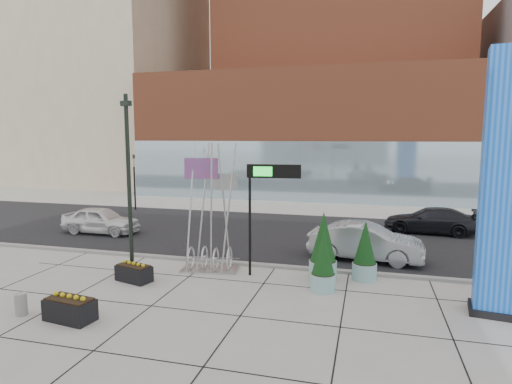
% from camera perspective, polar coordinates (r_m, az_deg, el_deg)
% --- Properties ---
extents(ground, '(160.00, 160.00, 0.00)m').
position_cam_1_polar(ground, '(14.73, -4.79, -14.24)').
color(ground, '#9E9991').
rests_on(ground, ground).
extents(street_asphalt, '(80.00, 12.00, 0.02)m').
position_cam_1_polar(street_asphalt, '(23.96, 3.31, -5.62)').
color(street_asphalt, black).
rests_on(street_asphalt, ground).
extents(curb_edge, '(80.00, 0.30, 0.12)m').
position_cam_1_polar(curb_edge, '(18.31, -0.52, -9.61)').
color(curb_edge, gray).
rests_on(curb_edge, ground).
extents(tower_podium, '(34.00, 10.00, 11.00)m').
position_cam_1_polar(tower_podium, '(40.03, 9.73, 7.48)').
color(tower_podium, brown).
rests_on(tower_podium, ground).
extents(tower_glass_front, '(34.00, 0.60, 5.00)m').
position_cam_1_polar(tower_glass_front, '(35.38, 8.92, 2.64)').
color(tower_glass_front, '#8CA5B2').
rests_on(tower_glass_front, ground).
extents(building_beige_left, '(18.00, 20.00, 34.00)m').
position_cam_1_polar(building_beige_left, '(57.18, -18.96, 18.78)').
color(building_beige_left, tan).
rests_on(building_beige_left, ground).
extents(lamp_post, '(0.48, 0.38, 6.99)m').
position_cam_1_polar(lamp_post, '(17.02, -16.48, -1.55)').
color(lamp_post, black).
rests_on(lamp_post, ground).
extents(public_art_sculpture, '(2.41, 1.40, 5.20)m').
position_cam_1_polar(public_art_sculpture, '(17.49, -6.12, -6.04)').
color(public_art_sculpture, silver).
rests_on(public_art_sculpture, ground).
extents(concrete_bollard, '(0.35, 0.35, 0.68)m').
position_cam_1_polar(concrete_bollard, '(15.30, -28.83, -12.97)').
color(concrete_bollard, gray).
rests_on(concrete_bollard, ground).
extents(overhead_street_sign, '(2.07, 0.40, 4.37)m').
position_cam_1_polar(overhead_street_sign, '(16.18, 1.71, 1.49)').
color(overhead_street_sign, black).
rests_on(overhead_street_sign, ground).
extents(round_planter_east, '(0.92, 0.92, 2.31)m').
position_cam_1_polar(round_planter_east, '(16.84, 14.32, -7.73)').
color(round_planter_east, '#89B7B8').
rests_on(round_planter_east, ground).
extents(round_planter_mid, '(0.89, 0.89, 2.22)m').
position_cam_1_polar(round_planter_mid, '(15.38, 8.95, -9.21)').
color(round_planter_mid, '#89B7B8').
rests_on(round_planter_mid, ground).
extents(round_planter_west, '(1.06, 1.06, 2.64)m').
position_cam_1_polar(round_planter_west, '(16.48, 8.95, -7.34)').
color(round_planter_west, '#89B7B8').
rests_on(round_planter_west, ground).
extents(box_planter_north, '(1.50, 1.03, 0.75)m').
position_cam_1_polar(box_planter_north, '(17.02, -15.96, -10.24)').
color(box_planter_north, black).
rests_on(box_planter_north, ground).
extents(box_planter_south, '(1.58, 0.94, 0.82)m').
position_cam_1_polar(box_planter_south, '(14.25, -23.57, -14.01)').
color(box_planter_south, black).
rests_on(box_planter_south, ground).
extents(car_white_west, '(4.35, 1.77, 1.48)m').
position_cam_1_polar(car_white_west, '(25.52, -19.99, -3.58)').
color(car_white_west, white).
rests_on(car_white_west, ground).
extents(car_silver_mid, '(5.10, 2.32, 1.62)m').
position_cam_1_polar(car_silver_mid, '(19.49, 14.41, -6.50)').
color(car_silver_mid, '#A0A3A8').
rests_on(car_silver_mid, ground).
extents(car_dark_east, '(5.12, 2.49, 1.44)m').
position_cam_1_polar(car_dark_east, '(25.98, 22.20, -3.55)').
color(car_dark_east, black).
rests_on(car_dark_east, ground).
extents(traffic_signal, '(0.15, 0.18, 4.10)m').
position_cam_1_polar(traffic_signal, '(32.62, -15.91, 1.68)').
color(traffic_signal, black).
rests_on(traffic_signal, ground).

